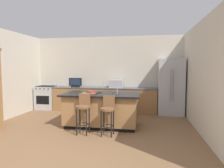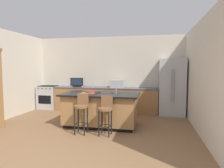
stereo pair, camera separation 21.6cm
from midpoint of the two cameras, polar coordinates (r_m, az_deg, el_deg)
name	(u,v)px [view 1 (the left image)]	position (r m, az deg, el deg)	size (l,w,h in m)	color
ground_plane	(54,165)	(3.75, -17.96, -21.37)	(18.31, 18.31, 0.00)	brown
wall_back	(108,73)	(7.71, -2.11, 3.05)	(6.14, 0.12, 2.81)	beige
wall_right	(202,77)	(5.40, 23.44, 1.92)	(0.12, 4.98, 2.81)	beige
counter_back	(104,99)	(7.44, -3.11, -4.41)	(3.89, 0.62, 0.90)	#9E7042
kitchen_island	(102,109)	(5.59, -4.13, -7.28)	(2.12, 1.14, 0.92)	black
refrigerator	(171,87)	(7.14, 15.69, -0.80)	(0.86, 0.80, 1.93)	#B7BABF
range_oven	(47,97)	(8.28, -19.05, -3.69)	(0.75, 0.63, 0.92)	#B7BABF
microwave	(116,84)	(7.28, 0.38, 0.07)	(0.48, 0.36, 0.29)	#B7BABF
tv_monitor	(75,83)	(7.65, -11.32, 0.32)	(0.49, 0.16, 0.35)	black
sink_faucet_back	(104,84)	(7.48, -3.24, 0.01)	(0.02, 0.02, 0.24)	#B2B2B7
sink_faucet_island	(117,90)	(5.41, 0.36, -1.68)	(0.02, 0.02, 0.22)	#B2B2B7
bar_stool_left	(83,110)	(4.97, -9.50, -7.41)	(0.34, 0.34, 0.98)	brown
bar_stool_right	(108,112)	(4.82, -2.51, -8.07)	(0.34, 0.34, 0.95)	brown
fruit_bowl	(91,92)	(5.55, -7.04, -2.35)	(0.27, 0.27, 0.07)	#993833
cell_phone	(113,92)	(5.70, -0.88, -2.43)	(0.07, 0.15, 0.01)	black
tv_remote	(99,93)	(5.59, -5.00, -2.52)	(0.04, 0.17, 0.02)	black
cutting_board	(89,93)	(5.51, -7.85, -2.67)	(0.39, 0.21, 0.02)	#A87F51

